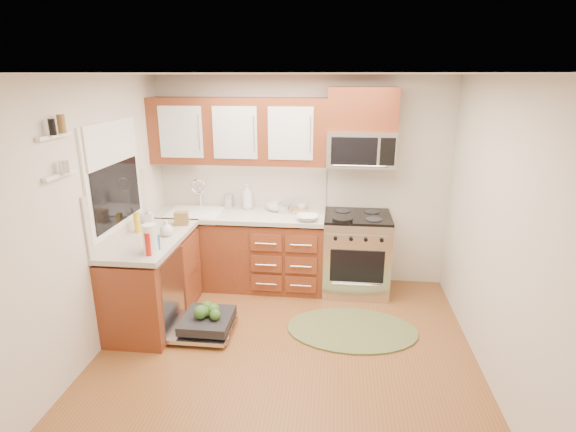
# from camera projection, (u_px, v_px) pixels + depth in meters

# --- Properties ---
(floor) EXTENTS (3.50, 3.50, 0.00)m
(floor) POSITION_uv_depth(u_px,v_px,m) (285.00, 356.00, 4.17)
(floor) COLOR brown
(floor) RESTS_ON ground
(ceiling) EXTENTS (3.50, 3.50, 0.00)m
(ceiling) POSITION_uv_depth(u_px,v_px,m) (285.00, 74.00, 3.42)
(ceiling) COLOR white
(ceiling) RESTS_ON ground
(wall_back) EXTENTS (3.50, 0.04, 2.50)m
(wall_back) POSITION_uv_depth(u_px,v_px,m) (302.00, 182.00, 5.45)
(wall_back) COLOR beige
(wall_back) RESTS_ON ground
(wall_front) EXTENTS (3.50, 0.04, 2.50)m
(wall_front) POSITION_uv_depth(u_px,v_px,m) (242.00, 348.00, 2.13)
(wall_front) COLOR beige
(wall_front) RESTS_ON ground
(wall_left) EXTENTS (0.04, 3.50, 2.50)m
(wall_left) POSITION_uv_depth(u_px,v_px,m) (89.00, 222.00, 3.98)
(wall_left) COLOR beige
(wall_left) RESTS_ON ground
(wall_right) EXTENTS (0.04, 3.50, 2.50)m
(wall_right) POSITION_uv_depth(u_px,v_px,m) (501.00, 237.00, 3.61)
(wall_right) COLOR beige
(wall_right) RESTS_ON ground
(base_cabinet_back) EXTENTS (2.05, 0.60, 0.85)m
(base_cabinet_back) POSITION_uv_depth(u_px,v_px,m) (240.00, 252.00, 5.49)
(base_cabinet_back) COLOR #602115
(base_cabinet_back) RESTS_ON ground
(base_cabinet_left) EXTENTS (0.60, 1.25, 0.85)m
(base_cabinet_left) POSITION_uv_depth(u_px,v_px,m) (153.00, 282.00, 4.69)
(base_cabinet_left) COLOR #602115
(base_cabinet_left) RESTS_ON ground
(countertop_back) EXTENTS (2.07, 0.64, 0.05)m
(countertop_back) POSITION_uv_depth(u_px,v_px,m) (239.00, 215.00, 5.34)
(countertop_back) COLOR #B7B3A8
(countertop_back) RESTS_ON base_cabinet_back
(countertop_left) EXTENTS (0.64, 1.27, 0.05)m
(countertop_left) POSITION_uv_depth(u_px,v_px,m) (150.00, 239.00, 4.55)
(countertop_left) COLOR #B7B3A8
(countertop_left) RESTS_ON base_cabinet_left
(backsplash_back) EXTENTS (2.05, 0.02, 0.57)m
(backsplash_back) POSITION_uv_depth(u_px,v_px,m) (243.00, 184.00, 5.53)
(backsplash_back) COLOR #B3ACA0
(backsplash_back) RESTS_ON ground
(backsplash_left) EXTENTS (0.02, 1.25, 0.57)m
(backsplash_left) POSITION_uv_depth(u_px,v_px,m) (119.00, 209.00, 4.49)
(backsplash_left) COLOR #B3ACA0
(backsplash_left) RESTS_ON ground
(upper_cabinets) EXTENTS (2.05, 0.35, 0.75)m
(upper_cabinets) POSITION_uv_depth(u_px,v_px,m) (238.00, 131.00, 5.18)
(upper_cabinets) COLOR #602115
(upper_cabinets) RESTS_ON ground
(cabinet_over_mw) EXTENTS (0.76, 0.35, 0.47)m
(cabinet_over_mw) POSITION_uv_depth(u_px,v_px,m) (362.00, 109.00, 4.95)
(cabinet_over_mw) COLOR #602115
(cabinet_over_mw) RESTS_ON ground
(range) EXTENTS (0.76, 0.64, 0.95)m
(range) POSITION_uv_depth(u_px,v_px,m) (356.00, 253.00, 5.31)
(range) COLOR silver
(range) RESTS_ON ground
(microwave) EXTENTS (0.76, 0.38, 0.40)m
(microwave) POSITION_uv_depth(u_px,v_px,m) (361.00, 149.00, 5.06)
(microwave) COLOR silver
(microwave) RESTS_ON ground
(sink) EXTENTS (0.62, 0.50, 0.26)m
(sink) POSITION_uv_depth(u_px,v_px,m) (196.00, 222.00, 5.41)
(sink) COLOR white
(sink) RESTS_ON ground
(dishwasher) EXTENTS (0.70, 0.60, 0.20)m
(dishwasher) POSITION_uv_depth(u_px,v_px,m) (204.00, 324.00, 4.51)
(dishwasher) COLOR silver
(dishwasher) RESTS_ON ground
(window) EXTENTS (0.03, 1.05, 1.05)m
(window) POSITION_uv_depth(u_px,v_px,m) (114.00, 176.00, 4.36)
(window) COLOR white
(window) RESTS_ON ground
(window_blind) EXTENTS (0.02, 0.96, 0.40)m
(window_blind) POSITION_uv_depth(u_px,v_px,m) (112.00, 142.00, 4.26)
(window_blind) COLOR white
(window_blind) RESTS_ON ground
(shelf_upper) EXTENTS (0.04, 0.40, 0.03)m
(shelf_upper) POSITION_uv_depth(u_px,v_px,m) (54.00, 136.00, 3.40)
(shelf_upper) COLOR white
(shelf_upper) RESTS_ON ground
(shelf_lower) EXTENTS (0.04, 0.40, 0.03)m
(shelf_lower) POSITION_uv_depth(u_px,v_px,m) (60.00, 175.00, 3.49)
(shelf_lower) COLOR white
(shelf_lower) RESTS_ON ground
(rug) EXTENTS (1.55, 1.30, 0.02)m
(rug) POSITION_uv_depth(u_px,v_px,m) (352.00, 330.00, 4.58)
(rug) COLOR #5A6238
(rug) RESTS_ON ground
(skillet) EXTENTS (0.28, 0.28, 0.04)m
(skillet) POSITION_uv_depth(u_px,v_px,m) (343.00, 219.00, 4.94)
(skillet) COLOR black
(skillet) RESTS_ON range
(stock_pot) EXTENTS (0.24, 0.24, 0.11)m
(stock_pot) POSITION_uv_depth(u_px,v_px,m) (285.00, 208.00, 5.35)
(stock_pot) COLOR silver
(stock_pot) RESTS_ON countertop_back
(cutting_board) EXTENTS (0.28, 0.18, 0.02)m
(cutting_board) POSITION_uv_depth(u_px,v_px,m) (296.00, 211.00, 5.36)
(cutting_board) COLOR tan
(cutting_board) RESTS_ON countertop_back
(canister) EXTENTS (0.12, 0.12, 0.17)m
(canister) POSITION_uv_depth(u_px,v_px,m) (229.00, 201.00, 5.52)
(canister) COLOR silver
(canister) RESTS_ON countertop_back
(paper_towel_roll) EXTENTS (0.15, 0.15, 0.28)m
(paper_towel_roll) POSITION_uv_depth(u_px,v_px,m) (150.00, 239.00, 4.08)
(paper_towel_roll) COLOR white
(paper_towel_roll) RESTS_ON countertop_left
(mustard_bottle) EXTENTS (0.08, 0.08, 0.21)m
(mustard_bottle) POSITION_uv_depth(u_px,v_px,m) (137.00, 223.00, 4.65)
(mustard_bottle) COLOR yellow
(mustard_bottle) RESTS_ON countertop_left
(red_bottle) EXTENTS (0.07, 0.07, 0.22)m
(red_bottle) POSITION_uv_depth(u_px,v_px,m) (148.00, 244.00, 4.05)
(red_bottle) COLOR red
(red_bottle) RESTS_ON countertop_left
(wooden_box) EXTENTS (0.17, 0.13, 0.15)m
(wooden_box) POSITION_uv_depth(u_px,v_px,m) (181.00, 218.00, 4.89)
(wooden_box) COLOR brown
(wooden_box) RESTS_ON countertop_left
(blue_carton) EXTENTS (0.10, 0.08, 0.14)m
(blue_carton) POSITION_uv_depth(u_px,v_px,m) (154.00, 243.00, 4.19)
(blue_carton) COLOR #2457AA
(blue_carton) RESTS_ON countertop_left
(bowl_a) EXTENTS (0.26, 0.26, 0.06)m
(bowl_a) POSITION_uv_depth(u_px,v_px,m) (307.00, 218.00, 5.06)
(bowl_a) COLOR #999999
(bowl_a) RESTS_ON countertop_back
(bowl_b) EXTENTS (0.28, 0.28, 0.08)m
(bowl_b) POSITION_uv_depth(u_px,v_px,m) (277.00, 207.00, 5.43)
(bowl_b) COLOR #999999
(bowl_b) RESTS_ON countertop_back
(cup) EXTENTS (0.14, 0.14, 0.08)m
(cup) POSITION_uv_depth(u_px,v_px,m) (302.00, 207.00, 5.44)
(cup) COLOR #999999
(cup) RESTS_ON countertop_back
(soap_bottle_a) EXTENTS (0.16, 0.16, 0.32)m
(soap_bottle_a) POSITION_uv_depth(u_px,v_px,m) (248.00, 197.00, 5.45)
(soap_bottle_a) COLOR #999999
(soap_bottle_a) RESTS_ON countertop_back
(soap_bottle_b) EXTENTS (0.09, 0.09, 0.18)m
(soap_bottle_b) POSITION_uv_depth(u_px,v_px,m) (149.00, 216.00, 4.93)
(soap_bottle_b) COLOR #999999
(soap_bottle_b) RESTS_ON countertop_left
(soap_bottle_c) EXTENTS (0.15, 0.15, 0.17)m
(soap_bottle_c) POSITION_uv_depth(u_px,v_px,m) (166.00, 228.00, 4.55)
(soap_bottle_c) COLOR #999999
(soap_bottle_c) RESTS_ON countertop_left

